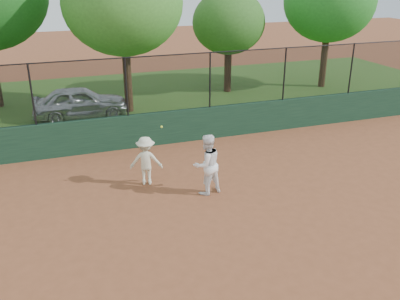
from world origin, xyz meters
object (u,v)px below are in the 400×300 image
object	(u,v)px
player_second	(207,164)
player_main	(146,161)
tree_2	(123,3)
parked_car	(80,102)
tree_3	(229,23)
tree_4	(330,1)

from	to	relation	value
player_second	player_main	distance (m)	1.85
player_main	tree_2	distance (m)	8.35
parked_car	tree_3	xyz separation A→B (m)	(7.53, 1.93, 2.78)
tree_2	tree_3	world-z (taller)	tree_2
parked_car	player_main	xyz separation A→B (m)	(1.21, -7.16, 0.07)
player_main	tree_3	xyz separation A→B (m)	(6.32, 9.09, 2.71)
player_main	tree_2	world-z (taller)	tree_2
player_second	tree_2	xyz separation A→B (m)	(-0.58, 8.49, 3.70)
player_second	tree_3	xyz separation A→B (m)	(4.85, 10.22, 2.57)
player_main	tree_2	xyz separation A→B (m)	(0.89, 7.37, 3.84)
player_main	tree_4	distance (m)	14.70
player_second	tree_4	xyz separation A→B (m)	(10.04, 9.51, 3.50)
tree_2	tree_3	bearing A→B (deg)	17.63
player_second	player_main	world-z (taller)	player_main
tree_2	tree_3	xyz separation A→B (m)	(5.43, 1.73, -1.13)
player_second	tree_2	bearing A→B (deg)	-100.41
player_second	tree_3	distance (m)	11.60
parked_car	tree_2	xyz separation A→B (m)	(2.10, 0.21, 3.91)
parked_car	tree_3	size ratio (longest dim) A/B	0.77
parked_car	tree_2	size ratio (longest dim) A/B	0.58
parked_car	tree_4	xyz separation A→B (m)	(12.72, 1.23, 3.71)
parked_car	player_main	distance (m)	7.26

